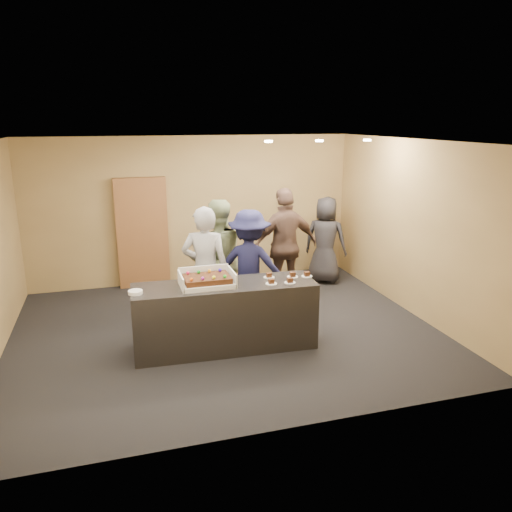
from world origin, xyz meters
name	(u,v)px	position (x,y,z in m)	size (l,w,h in m)	color
room	(224,241)	(0.00, 0.00, 1.35)	(6.04, 6.00, 2.70)	black
serving_counter	(225,316)	(-0.13, -0.53, 0.45)	(2.40, 0.70, 0.90)	black
storage_cabinet	(142,233)	(-0.97, 2.41, 1.00)	(0.91, 0.15, 1.99)	brown
cake_box	(207,282)	(-0.35, -0.50, 0.95)	(0.69, 0.48, 0.20)	white
sheet_cake	(207,279)	(-0.36, -0.53, 1.00)	(0.59, 0.41, 0.11)	#39200D
plate_stack	(135,292)	(-1.27, -0.58, 0.92)	(0.18, 0.18, 0.04)	white
slice_a	(271,282)	(0.47, -0.69, 0.92)	(0.15, 0.15, 0.07)	white
slice_b	(269,276)	(0.52, -0.43, 0.92)	(0.15, 0.15, 0.07)	white
slice_c	(290,281)	(0.71, -0.72, 0.92)	(0.15, 0.15, 0.07)	white
slice_d	(293,275)	(0.84, -0.50, 0.92)	(0.15, 0.15, 0.07)	white
slice_e	(307,275)	(1.03, -0.53, 0.92)	(0.15, 0.15, 0.07)	white
person_server_grey	(205,270)	(-0.26, 0.11, 0.92)	(0.67, 0.44, 1.83)	#9D9DA2
person_sage_man	(217,258)	(0.03, 0.66, 0.91)	(0.89, 0.69, 1.83)	#96A577
person_navy_man	(250,266)	(0.46, 0.32, 0.85)	(1.10, 0.63, 1.71)	#18193E
person_brown_extra	(285,246)	(1.24, 0.93, 0.96)	(1.13, 0.47, 1.92)	brown
person_dark_suit	(325,240)	(2.31, 1.69, 0.81)	(0.79, 0.52, 1.62)	#252429
ceiling_spotlights	(319,141)	(1.60, 0.50, 2.67)	(1.72, 0.12, 0.03)	#FFEAC6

